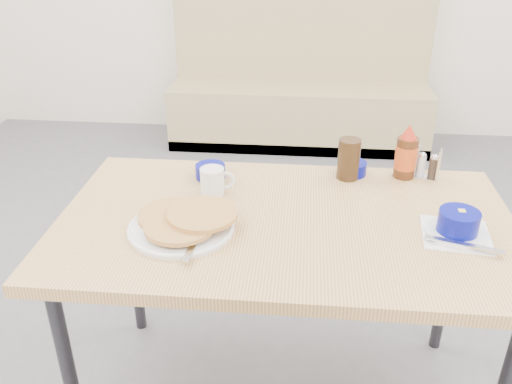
# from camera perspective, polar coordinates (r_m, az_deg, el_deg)

# --- Properties ---
(booth_bench) EXTENTS (1.90, 0.56, 1.22)m
(booth_bench) POSITION_cam_1_polar(r_m,az_deg,el_deg) (4.16, 4.60, 10.06)
(booth_bench) COLOR tan
(booth_bench) RESTS_ON ground
(dining_table) EXTENTS (1.40, 0.80, 0.76)m
(dining_table) POSITION_cam_1_polar(r_m,az_deg,el_deg) (1.70, 3.10, -4.65)
(dining_table) COLOR #DBB365
(dining_table) RESTS_ON ground
(pancake_plate) EXTENTS (0.32, 0.34, 0.06)m
(pancake_plate) POSITION_cam_1_polar(r_m,az_deg,el_deg) (1.61, -7.68, -3.26)
(pancake_plate) COLOR white
(pancake_plate) RESTS_ON dining_table
(coffee_mug) EXTENTS (0.12, 0.08, 0.09)m
(coffee_mug) POSITION_cam_1_polar(r_m,az_deg,el_deg) (1.79, -4.49, 1.19)
(coffee_mug) COLOR white
(coffee_mug) RESTS_ON dining_table
(grits_setting) EXTENTS (0.21, 0.22, 0.08)m
(grits_setting) POSITION_cam_1_polar(r_m,az_deg,el_deg) (1.67, 20.48, -3.31)
(grits_setting) COLOR white
(grits_setting) RESTS_ON dining_table
(creamer_bowl) EXTENTS (0.11, 0.11, 0.05)m
(creamer_bowl) POSITION_cam_1_polar(r_m,az_deg,el_deg) (1.91, -4.82, 2.17)
(creamer_bowl) COLOR #050B82
(creamer_bowl) RESTS_ON dining_table
(butter_bowl) EXTENTS (0.10, 0.10, 0.05)m
(butter_bowl) POSITION_cam_1_polar(r_m,az_deg,el_deg) (1.96, 10.09, 2.48)
(butter_bowl) COLOR #050B82
(butter_bowl) RESTS_ON dining_table
(amber_tumbler) EXTENTS (0.10, 0.10, 0.14)m
(amber_tumbler) POSITION_cam_1_polar(r_m,az_deg,el_deg) (1.91, 9.73, 3.44)
(amber_tumbler) COLOR #322010
(amber_tumbler) RESTS_ON dining_table
(condiment_caddy) EXTENTS (0.10, 0.08, 0.11)m
(condiment_caddy) POSITION_cam_1_polar(r_m,az_deg,el_deg) (2.00, 17.54, 2.50)
(condiment_caddy) COLOR silver
(condiment_caddy) RESTS_ON dining_table
(syrup_bottle) EXTENTS (0.08, 0.08, 0.20)m
(syrup_bottle) POSITION_cam_1_polar(r_m,az_deg,el_deg) (1.96, 15.52, 3.82)
(syrup_bottle) COLOR #47230F
(syrup_bottle) RESTS_ON dining_table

